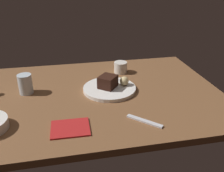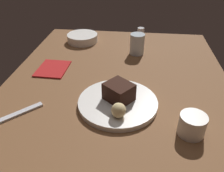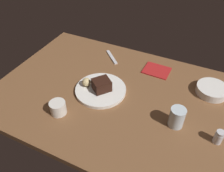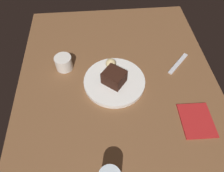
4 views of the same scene
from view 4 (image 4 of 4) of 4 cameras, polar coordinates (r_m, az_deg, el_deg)
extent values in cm
cube|color=brown|center=(85.71, 2.06, -3.40)|extent=(120.00, 84.00, 3.00)
cylinder|color=white|center=(87.84, 0.65, 1.25)|extent=(25.59, 25.59, 1.70)
cube|color=black|center=(84.44, 0.58, 2.39)|extent=(10.88, 11.01, 5.75)
sphere|color=#DBC184|center=(90.35, -0.35, 6.15)|extent=(4.41, 4.41, 4.41)
cylinder|color=silver|center=(94.12, -12.97, 6.17)|extent=(7.33, 7.33, 6.17)
cube|color=silver|center=(99.75, 17.52, 5.84)|extent=(12.00, 11.75, 0.70)
cube|color=#B21E1E|center=(84.60, 21.99, -8.62)|extent=(14.59, 12.03, 0.60)
camera|label=1|loc=(1.19, 70.84, 12.31)|focal=40.22mm
camera|label=2|loc=(1.15, -5.94, 41.02)|focal=36.92mm
camera|label=3|loc=(0.71, -93.08, 7.58)|focal=36.91mm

